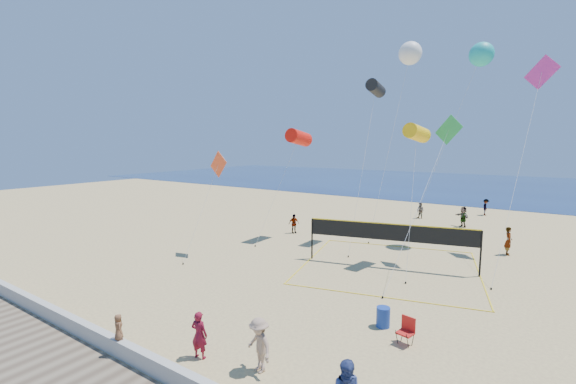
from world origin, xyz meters
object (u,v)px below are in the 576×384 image
Objects in this scene: woman at (199,335)px; trash_barrel at (383,317)px; volleyball_net at (391,237)px; camp_chair at (407,329)px.

trash_barrel is (4.32, 5.58, -0.42)m from woman.
volleyball_net is at bearing -112.33° from woman.
woman is 13.11m from volleyball_net.
woman reaches higher than trash_barrel.
woman is 1.49× the size of camp_chair.
camp_chair is at bearing -80.71° from volleyball_net.
woman is at bearing -126.75° from camp_chair.
volleyball_net reaches higher than trash_barrel.
trash_barrel is at bearing -141.22° from woman.
trash_barrel is at bearing 158.10° from camp_chair.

